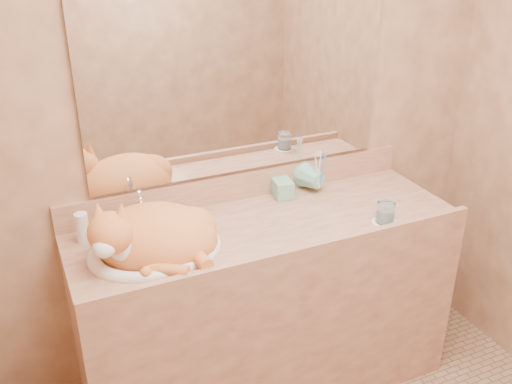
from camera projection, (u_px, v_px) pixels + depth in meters
name	position (u px, v px, depth m)	size (l,w,h in m)	color
wall_back	(240.00, 111.00, 2.37)	(2.40, 0.02, 2.50)	brown
vanity_counter	(266.00, 308.00, 2.51)	(1.60, 0.55, 0.85)	brown
mirror	(241.00, 78.00, 2.30)	(1.30, 0.02, 0.80)	white
sink_basin	(154.00, 234.00, 2.10)	(0.49, 0.41, 0.15)	white
faucet	(141.00, 212.00, 2.25)	(0.04, 0.11, 0.15)	silver
cat	(150.00, 234.00, 2.08)	(0.46, 0.38, 0.25)	#D16830
soap_dispenser	(287.00, 183.00, 2.47)	(0.08, 0.08, 0.18)	#72B79D
toothbrush_cup	(319.00, 183.00, 2.55)	(0.12, 0.12, 0.11)	#72B79D
toothbrushes	(320.00, 169.00, 2.52)	(0.03, 0.03, 0.21)	white
saucer	(384.00, 223.00, 2.32)	(0.11, 0.11, 0.01)	white
water_glass	(386.00, 212.00, 2.30)	(0.07, 0.07, 0.09)	silver
lotion_bottle	(82.00, 228.00, 2.17)	(0.05, 0.05, 0.12)	white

